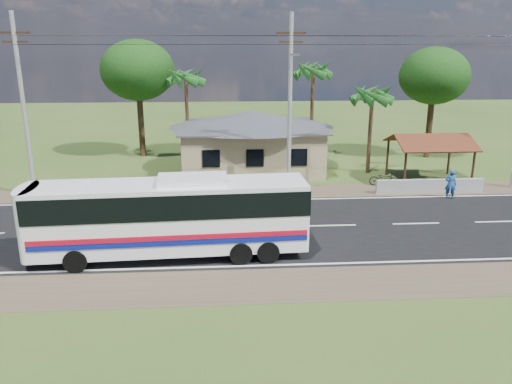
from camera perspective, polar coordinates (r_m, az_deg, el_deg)
ground at (r=25.97m, az=-1.05°, el=-4.11°), size 120.00×120.00×0.00m
road at (r=25.97m, az=-1.05°, el=-4.10°), size 120.00×16.00×0.03m
house at (r=37.90m, az=-0.51°, el=6.62°), size 12.40×10.00×5.00m
waiting_shed at (r=36.27m, az=19.30°, el=5.38°), size 5.20×4.48×3.35m
concrete_barrier at (r=33.78m, az=19.24°, el=0.64°), size 7.00×0.30×0.90m
utility_poles at (r=31.19m, az=3.29°, el=10.26°), size 32.80×2.22×11.00m
palm_near at (r=37.01m, az=13.16°, el=10.75°), size 2.80×2.80×6.70m
palm_mid at (r=40.47m, az=6.55°, el=13.58°), size 2.80×2.80×8.20m
palm_far at (r=40.46m, az=-8.05°, el=12.84°), size 2.80×2.80×7.70m
tree_behind_house at (r=42.89m, az=-13.37°, el=13.35°), size 6.00×6.00×9.61m
tree_behind_shed at (r=43.85m, az=19.69°, el=12.34°), size 5.60×5.60×9.02m
coach_bus at (r=22.14m, az=-9.69°, el=-2.24°), size 12.04×3.12×3.71m
motorcycle at (r=34.54m, az=14.40°, el=1.47°), size 2.00×1.11×1.00m
person at (r=32.82m, az=21.36°, el=0.83°), size 0.80×0.68×1.85m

